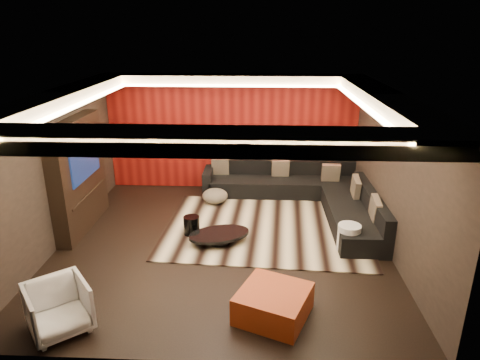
{
  "coord_description": "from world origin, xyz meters",
  "views": [
    {
      "loc": [
        0.65,
        -7.1,
        3.85
      ],
      "look_at": [
        0.3,
        0.6,
        1.05
      ],
      "focal_mm": 32.0,
      "sensor_mm": 36.0,
      "label": 1
    }
  ],
  "objects_px": {
    "drum_stool": "(192,225)",
    "sectional_sofa": "(306,195)",
    "orange_ottoman": "(273,303)",
    "white_side_table": "(349,238)",
    "coffee_table": "(219,238)",
    "armchair": "(58,308)"
  },
  "relations": [
    {
      "from": "drum_stool",
      "to": "coffee_table",
      "type": "bearing_deg",
      "value": -29.74
    },
    {
      "from": "sectional_sofa",
      "to": "white_side_table",
      "type": "bearing_deg",
      "value": -74.83
    },
    {
      "from": "coffee_table",
      "to": "drum_stool",
      "type": "relative_size",
      "value": 3.18
    },
    {
      "from": "coffee_table",
      "to": "armchair",
      "type": "xyz_separation_m",
      "value": [
        -1.89,
        -2.5,
        0.23
      ]
    },
    {
      "from": "drum_stool",
      "to": "sectional_sofa",
      "type": "bearing_deg",
      "value": 33.12
    },
    {
      "from": "armchair",
      "to": "sectional_sofa",
      "type": "distance_m",
      "value": 5.72
    },
    {
      "from": "white_side_table",
      "to": "sectional_sofa",
      "type": "bearing_deg",
      "value": 105.17
    },
    {
      "from": "orange_ottoman",
      "to": "white_side_table",
      "type": "bearing_deg",
      "value": 53.74
    },
    {
      "from": "orange_ottoman",
      "to": "armchair",
      "type": "distance_m",
      "value": 2.88
    },
    {
      "from": "white_side_table",
      "to": "sectional_sofa",
      "type": "distance_m",
      "value": 2.11
    },
    {
      "from": "coffee_table",
      "to": "white_side_table",
      "type": "height_order",
      "value": "white_side_table"
    },
    {
      "from": "white_side_table",
      "to": "orange_ottoman",
      "type": "distance_m",
      "value": 2.37
    },
    {
      "from": "orange_ottoman",
      "to": "sectional_sofa",
      "type": "xyz_separation_m",
      "value": [
        0.85,
        3.95,
        0.06
      ]
    },
    {
      "from": "drum_stool",
      "to": "armchair",
      "type": "bearing_deg",
      "value": -115.19
    },
    {
      "from": "orange_ottoman",
      "to": "sectional_sofa",
      "type": "distance_m",
      "value": 4.04
    },
    {
      "from": "coffee_table",
      "to": "drum_stool",
      "type": "height_order",
      "value": "drum_stool"
    },
    {
      "from": "drum_stool",
      "to": "armchair",
      "type": "distance_m",
      "value": 3.12
    },
    {
      "from": "drum_stool",
      "to": "sectional_sofa",
      "type": "relative_size",
      "value": 0.1
    },
    {
      "from": "white_side_table",
      "to": "sectional_sofa",
      "type": "relative_size",
      "value": 0.14
    },
    {
      "from": "coffee_table",
      "to": "armchair",
      "type": "height_order",
      "value": "armchair"
    },
    {
      "from": "coffee_table",
      "to": "orange_ottoman",
      "type": "xyz_separation_m",
      "value": [
        0.95,
        -2.08,
        0.09
      ]
    },
    {
      "from": "white_side_table",
      "to": "orange_ottoman",
      "type": "bearing_deg",
      "value": -126.26
    }
  ]
}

